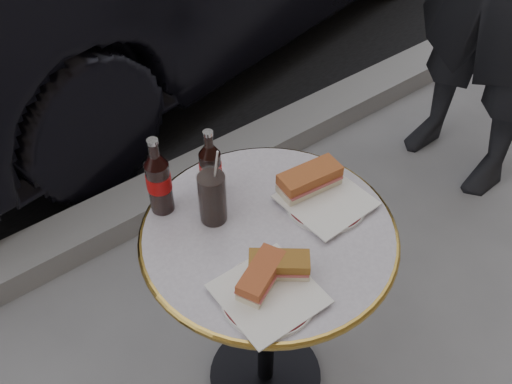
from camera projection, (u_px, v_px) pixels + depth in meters
ground at (265, 378)px, 1.87m from camera, size 80.00×80.00×0.00m
curb at (131, 209)px, 2.34m from camera, size 40.00×0.20×0.12m
bistro_table at (267, 316)px, 1.61m from camera, size 0.62×0.62×0.73m
plate_left at (268, 296)px, 1.21m from camera, size 0.24×0.24×0.01m
plate_right at (326, 202)px, 1.41m from camera, size 0.23×0.23×0.01m
sandwich_left_a at (261, 276)px, 1.22m from camera, size 0.15×0.11×0.05m
sandwich_left_b at (279, 266)px, 1.24m from camera, size 0.14×0.13×0.05m
sandwich_right at (309, 180)px, 1.42m from camera, size 0.17×0.09×0.06m
cola_bottle_left at (158, 176)px, 1.33m from camera, size 0.08×0.08×0.22m
cola_bottle_right at (210, 164)px, 1.37m from camera, size 0.07×0.07×0.20m
cola_glass at (212, 197)px, 1.33m from camera, size 0.09×0.09×0.14m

